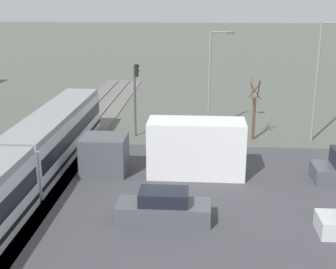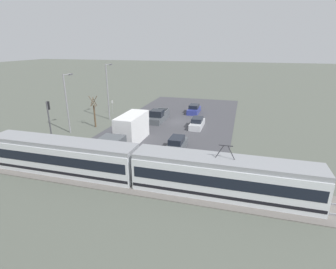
{
  "view_description": "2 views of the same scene",
  "coord_description": "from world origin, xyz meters",
  "px_view_note": "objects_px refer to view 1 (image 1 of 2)",
  "views": [
    {
      "loc": [
        -23.91,
        9.86,
        10.92
      ],
      "look_at": [
        1.37,
        11.67,
        3.23
      ],
      "focal_mm": 50.0,
      "sensor_mm": 36.0,
      "label": 1
    },
    {
      "loc": [
        -9.84,
        39.26,
        11.83
      ],
      "look_at": [
        -1.75,
        11.01,
        1.72
      ],
      "focal_mm": 28.0,
      "sensor_mm": 36.0,
      "label": 2
    }
  ],
  "objects_px": {
    "box_truck": "(174,150)",
    "street_lamp_mid_block": "(212,75)",
    "sedan_car_2": "(164,208)",
    "street_tree": "(254,112)",
    "street_lamp_near_crossing": "(320,75)",
    "light_rail_tram": "(14,174)",
    "traffic_light_pole": "(136,91)"
  },
  "relations": [
    {
      "from": "box_truck",
      "to": "street_lamp_mid_block",
      "type": "height_order",
      "value": "street_lamp_mid_block"
    },
    {
      "from": "street_lamp_near_crossing",
      "to": "street_lamp_mid_block",
      "type": "distance_m",
      "value": 8.15
    },
    {
      "from": "light_rail_tram",
      "to": "box_truck",
      "type": "bearing_deg",
      "value": -61.12
    },
    {
      "from": "light_rail_tram",
      "to": "box_truck",
      "type": "distance_m",
      "value": 9.46
    },
    {
      "from": "box_truck",
      "to": "street_lamp_mid_block",
      "type": "distance_m",
      "value": 10.67
    },
    {
      "from": "light_rail_tram",
      "to": "street_tree",
      "type": "height_order",
      "value": "street_tree"
    },
    {
      "from": "light_rail_tram",
      "to": "street_tree",
      "type": "bearing_deg",
      "value": -48.19
    },
    {
      "from": "box_truck",
      "to": "sedan_car_2",
      "type": "height_order",
      "value": "box_truck"
    },
    {
      "from": "box_truck",
      "to": "sedan_car_2",
      "type": "bearing_deg",
      "value": 178.94
    },
    {
      "from": "street_lamp_mid_block",
      "to": "sedan_car_2",
      "type": "bearing_deg",
      "value": 170.93
    },
    {
      "from": "box_truck",
      "to": "street_lamp_near_crossing",
      "type": "bearing_deg",
      "value": -52.54
    },
    {
      "from": "sedan_car_2",
      "to": "street_tree",
      "type": "bearing_deg",
      "value": -22.32
    },
    {
      "from": "sedan_car_2",
      "to": "street_tree",
      "type": "distance_m",
      "value": 15.36
    },
    {
      "from": "light_rail_tram",
      "to": "sedan_car_2",
      "type": "distance_m",
      "value": 8.38
    },
    {
      "from": "sedan_car_2",
      "to": "street_lamp_mid_block",
      "type": "xyz_separation_m",
      "value": [
        16.15,
        -2.58,
        3.95
      ]
    },
    {
      "from": "street_tree",
      "to": "street_lamp_near_crossing",
      "type": "distance_m",
      "value": 5.52
    },
    {
      "from": "traffic_light_pole",
      "to": "street_lamp_mid_block",
      "type": "height_order",
      "value": "street_lamp_mid_block"
    },
    {
      "from": "box_truck",
      "to": "street_tree",
      "type": "distance_m",
      "value": 9.77
    },
    {
      "from": "street_lamp_near_crossing",
      "to": "street_tree",
      "type": "bearing_deg",
      "value": 90.02
    },
    {
      "from": "sedan_car_2",
      "to": "box_truck",
      "type": "bearing_deg",
      "value": -1.06
    },
    {
      "from": "box_truck",
      "to": "sedan_car_2",
      "type": "xyz_separation_m",
      "value": [
        -6.22,
        0.12,
        -0.94
      ]
    },
    {
      "from": "light_rail_tram",
      "to": "street_tree",
      "type": "distance_m",
      "value": 18.75
    },
    {
      "from": "traffic_light_pole",
      "to": "street_lamp_near_crossing",
      "type": "relative_size",
      "value": 0.64
    },
    {
      "from": "traffic_light_pole",
      "to": "street_tree",
      "type": "xyz_separation_m",
      "value": [
        -0.26,
        -9.14,
        -1.51
      ]
    },
    {
      "from": "street_tree",
      "to": "street_lamp_near_crossing",
      "type": "xyz_separation_m",
      "value": [
        0.0,
        -4.66,
        2.96
      ]
    },
    {
      "from": "street_lamp_mid_block",
      "to": "street_tree",
      "type": "bearing_deg",
      "value": -121.85
    },
    {
      "from": "light_rail_tram",
      "to": "box_truck",
      "type": "xyz_separation_m",
      "value": [
        4.57,
        -8.28,
        0.05
      ]
    },
    {
      "from": "light_rail_tram",
      "to": "street_lamp_mid_block",
      "type": "relative_size",
      "value": 3.72
    },
    {
      "from": "sedan_car_2",
      "to": "traffic_light_pole",
      "type": "distance_m",
      "value": 15.07
    },
    {
      "from": "street_tree",
      "to": "street_lamp_mid_block",
      "type": "distance_m",
      "value": 4.57
    },
    {
      "from": "box_truck",
      "to": "street_lamp_mid_block",
      "type": "relative_size",
      "value": 1.23
    },
    {
      "from": "sedan_car_2",
      "to": "street_lamp_mid_block",
      "type": "distance_m",
      "value": 16.83
    }
  ]
}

